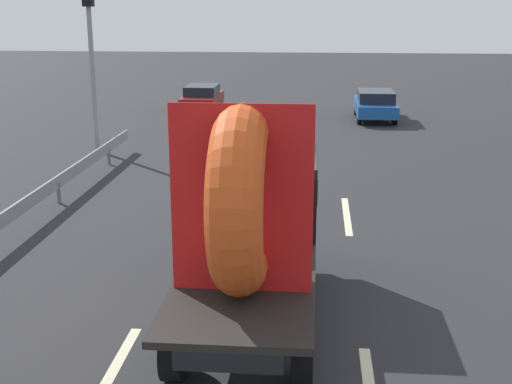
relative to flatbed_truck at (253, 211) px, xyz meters
name	(u,v)px	position (x,y,z in m)	size (l,w,h in m)	color
ground_plane	(240,298)	(-0.27, 0.51, -1.71)	(120.00, 120.00, 0.00)	#28282B
flatbed_truck	(253,211)	(0.00, 0.00, 0.00)	(2.02, 5.58, 3.63)	black
distant_sedan	(375,104)	(3.47, 19.50, -1.04)	(1.65, 3.84, 1.25)	black
traffic_light	(91,40)	(-6.41, 12.09, 1.98)	(0.42, 0.36, 5.64)	gray
guardrail	(22,207)	(-5.43, 3.70, -1.18)	(0.10, 17.22, 0.71)	gray
lane_dash_left_near	(109,378)	(-1.73, -2.25, -1.71)	(2.93, 0.16, 0.01)	beige
lane_dash_left_far	(204,208)	(-1.73, 5.77, -1.71)	(2.82, 0.16, 0.01)	beige
lane_dash_right_far	(347,215)	(1.73, 5.42, -1.71)	(2.98, 0.16, 0.01)	beige
oncoming_car	(202,97)	(-4.32, 21.35, -1.07)	(1.56, 3.64, 1.19)	black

